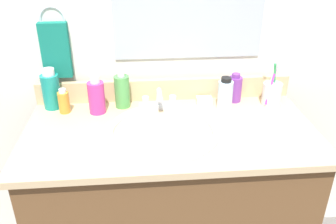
{
  "coord_description": "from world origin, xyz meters",
  "views": [
    {
      "loc": [
        -0.11,
        -1.13,
        1.44
      ],
      "look_at": [
        -0.01,
        0.0,
        0.85
      ],
      "focal_mm": 38.51,
      "sensor_mm": 36.0,
      "label": 1
    }
  ],
  "objects_px": {
    "hand_towel": "(56,50)",
    "faucet": "(159,102)",
    "bottle_mouthwash_teal": "(51,90)",
    "bottle_oil_amber": "(64,102)",
    "bottle_gel_clear": "(225,94)",
    "soap_bar": "(204,100)",
    "bottle_cream_purple": "(235,89)",
    "cup_white_ceramic": "(272,93)",
    "bottle_toner_green": "(122,91)",
    "bottle_soap_pink": "(96,97)"
  },
  "relations": [
    {
      "from": "bottle_oil_amber",
      "to": "cup_white_ceramic",
      "type": "height_order",
      "value": "cup_white_ceramic"
    },
    {
      "from": "bottle_cream_purple",
      "to": "cup_white_ceramic",
      "type": "distance_m",
      "value": 0.15
    },
    {
      "from": "bottle_toner_green",
      "to": "bottle_cream_purple",
      "type": "distance_m",
      "value": 0.47
    },
    {
      "from": "hand_towel",
      "to": "soap_bar",
      "type": "height_order",
      "value": "hand_towel"
    },
    {
      "from": "bottle_toner_green",
      "to": "bottle_mouthwash_teal",
      "type": "xyz_separation_m",
      "value": [
        -0.28,
        0.02,
        0.01
      ]
    },
    {
      "from": "bottle_oil_amber",
      "to": "cup_white_ceramic",
      "type": "distance_m",
      "value": 0.83
    },
    {
      "from": "bottle_toner_green",
      "to": "bottle_mouthwash_teal",
      "type": "distance_m",
      "value": 0.28
    },
    {
      "from": "bottle_gel_clear",
      "to": "bottle_oil_amber",
      "type": "height_order",
      "value": "bottle_gel_clear"
    },
    {
      "from": "hand_towel",
      "to": "bottle_cream_purple",
      "type": "height_order",
      "value": "hand_towel"
    },
    {
      "from": "faucet",
      "to": "hand_towel",
      "type": "bearing_deg",
      "value": 165.66
    },
    {
      "from": "soap_bar",
      "to": "faucet",
      "type": "bearing_deg",
      "value": -170.6
    },
    {
      "from": "faucet",
      "to": "bottle_gel_clear",
      "type": "relative_size",
      "value": 1.22
    },
    {
      "from": "faucet",
      "to": "cup_white_ceramic",
      "type": "xyz_separation_m",
      "value": [
        0.46,
        -0.01,
        0.02
      ]
    },
    {
      "from": "hand_towel",
      "to": "cup_white_ceramic",
      "type": "xyz_separation_m",
      "value": [
        0.86,
        -0.11,
        -0.17
      ]
    },
    {
      "from": "bottle_cream_purple",
      "to": "cup_white_ceramic",
      "type": "relative_size",
      "value": 0.63
    },
    {
      "from": "hand_towel",
      "to": "bottle_oil_amber",
      "type": "height_order",
      "value": "hand_towel"
    },
    {
      "from": "hand_towel",
      "to": "bottle_oil_amber",
      "type": "distance_m",
      "value": 0.21
    },
    {
      "from": "cup_white_ceramic",
      "to": "hand_towel",
      "type": "bearing_deg",
      "value": 172.66
    },
    {
      "from": "bottle_soap_pink",
      "to": "bottle_mouthwash_teal",
      "type": "relative_size",
      "value": 0.93
    },
    {
      "from": "bottle_oil_amber",
      "to": "bottle_gel_clear",
      "type": "bearing_deg",
      "value": -1.4
    },
    {
      "from": "bottle_soap_pink",
      "to": "cup_white_ceramic",
      "type": "height_order",
      "value": "cup_white_ceramic"
    },
    {
      "from": "bottle_mouthwash_teal",
      "to": "bottle_oil_amber",
      "type": "bearing_deg",
      "value": -42.09
    },
    {
      "from": "bottle_oil_amber",
      "to": "bottle_cream_purple",
      "type": "relative_size",
      "value": 0.82
    },
    {
      "from": "bottle_oil_amber",
      "to": "bottle_toner_green",
      "type": "xyz_separation_m",
      "value": [
        0.23,
        0.03,
        0.02
      ]
    },
    {
      "from": "hand_towel",
      "to": "bottle_mouthwash_teal",
      "type": "height_order",
      "value": "hand_towel"
    },
    {
      "from": "bottle_mouthwash_teal",
      "to": "soap_bar",
      "type": "distance_m",
      "value": 0.62
    },
    {
      "from": "bottle_soap_pink",
      "to": "cup_white_ceramic",
      "type": "relative_size",
      "value": 0.8
    },
    {
      "from": "bottle_gel_clear",
      "to": "soap_bar",
      "type": "height_order",
      "value": "bottle_gel_clear"
    },
    {
      "from": "hand_towel",
      "to": "bottle_cream_purple",
      "type": "relative_size",
      "value": 1.81
    },
    {
      "from": "hand_towel",
      "to": "bottle_cream_purple",
      "type": "xyz_separation_m",
      "value": [
        0.72,
        -0.06,
        -0.16
      ]
    },
    {
      "from": "bottle_gel_clear",
      "to": "bottle_cream_purple",
      "type": "height_order",
      "value": "bottle_gel_clear"
    },
    {
      "from": "faucet",
      "to": "bottle_soap_pink",
      "type": "xyz_separation_m",
      "value": [
        -0.24,
        -0.02,
        0.04
      ]
    },
    {
      "from": "bottle_toner_green",
      "to": "bottle_cream_purple",
      "type": "bearing_deg",
      "value": 1.5
    },
    {
      "from": "bottle_toner_green",
      "to": "bottle_cream_purple",
      "type": "relative_size",
      "value": 1.32
    },
    {
      "from": "faucet",
      "to": "bottle_oil_amber",
      "type": "height_order",
      "value": "bottle_oil_amber"
    },
    {
      "from": "bottle_oil_amber",
      "to": "cup_white_ceramic",
      "type": "xyz_separation_m",
      "value": [
        0.83,
        -0.0,
        0.01
      ]
    },
    {
      "from": "faucet",
      "to": "bottle_mouthwash_teal",
      "type": "xyz_separation_m",
      "value": [
        -0.43,
        0.04,
        0.05
      ]
    },
    {
      "from": "hand_towel",
      "to": "bottle_soap_pink",
      "type": "distance_m",
      "value": 0.25
    },
    {
      "from": "faucet",
      "to": "soap_bar",
      "type": "distance_m",
      "value": 0.19
    },
    {
      "from": "bottle_gel_clear",
      "to": "soap_bar",
      "type": "distance_m",
      "value": 0.1
    },
    {
      "from": "bottle_toner_green",
      "to": "cup_white_ceramic",
      "type": "distance_m",
      "value": 0.61
    },
    {
      "from": "bottle_soap_pink",
      "to": "bottle_cream_purple",
      "type": "xyz_separation_m",
      "value": [
        0.56,
        0.06,
        -0.01
      ]
    },
    {
      "from": "bottle_mouthwash_teal",
      "to": "cup_white_ceramic",
      "type": "relative_size",
      "value": 0.86
    },
    {
      "from": "bottle_oil_amber",
      "to": "bottle_cream_purple",
      "type": "distance_m",
      "value": 0.69
    },
    {
      "from": "faucet",
      "to": "bottle_mouthwash_teal",
      "type": "relative_size",
      "value": 0.97
    },
    {
      "from": "bottle_mouthwash_teal",
      "to": "bottle_cream_purple",
      "type": "relative_size",
      "value": 1.36
    },
    {
      "from": "bottle_gel_clear",
      "to": "bottle_oil_amber",
      "type": "relative_size",
      "value": 1.31
    },
    {
      "from": "bottle_oil_amber",
      "to": "soap_bar",
      "type": "bearing_deg",
      "value": 3.74
    },
    {
      "from": "hand_towel",
      "to": "bottle_cream_purple",
      "type": "distance_m",
      "value": 0.74
    },
    {
      "from": "hand_towel",
      "to": "faucet",
      "type": "height_order",
      "value": "hand_towel"
    }
  ]
}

